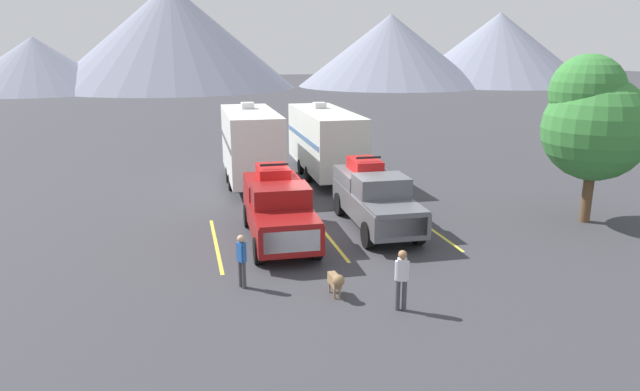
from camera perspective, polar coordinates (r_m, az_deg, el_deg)
name	(u,v)px	position (r m, az deg, el deg)	size (l,w,h in m)	color
ground_plane	(324,231)	(20.37, 0.38, -3.65)	(240.00, 240.00, 0.00)	#38383D
pickup_truck_a	(278,207)	(19.24, -4.29, -1.22)	(2.28, 5.61, 2.52)	maroon
pickup_truck_b	(374,196)	(20.68, 5.56, -0.10)	(2.21, 5.78, 2.49)	#595B60
lot_stripe_a	(216,244)	(19.38, -10.54, -4.88)	(0.12, 5.50, 0.01)	gold
lot_stripe_b	(327,235)	(19.95, 0.70, -4.04)	(0.12, 5.50, 0.01)	gold
lot_stripe_c	(428,227)	(21.24, 10.93, -3.13)	(0.12, 5.50, 0.01)	gold
camper_trailer_a	(251,143)	(26.97, -7.06, 5.30)	(2.49, 7.98, 3.88)	white
camper_trailer_b	(325,139)	(28.63, 0.49, 5.77)	(2.52, 9.19, 3.68)	silver
person_a	(402,276)	(14.29, 8.33, -8.12)	(0.34, 0.25, 1.61)	#3F3F42
person_b	(242,258)	(15.58, -7.99, -6.28)	(0.27, 0.30, 1.54)	#3F3F42
dog	(336,281)	(15.00, 1.67, -8.68)	(0.32, 0.89, 0.72)	olive
tree_a	(594,120)	(22.98, 26.09, 6.97)	(3.84, 3.84, 6.26)	brown
mountain_ridge	(242,46)	(95.20, -8.00, 14.86)	(134.49, 40.34, 16.39)	gray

